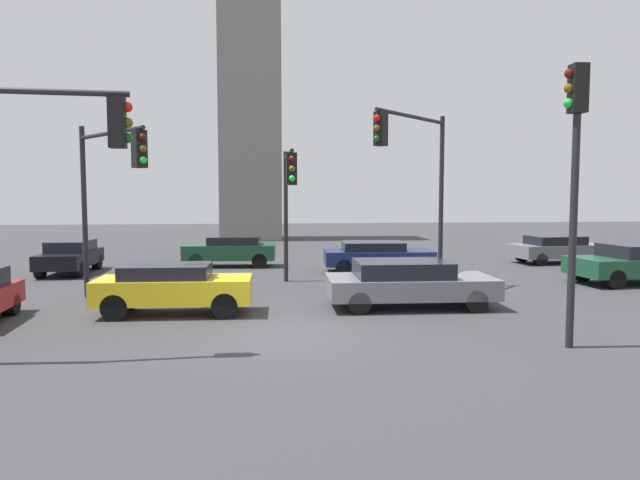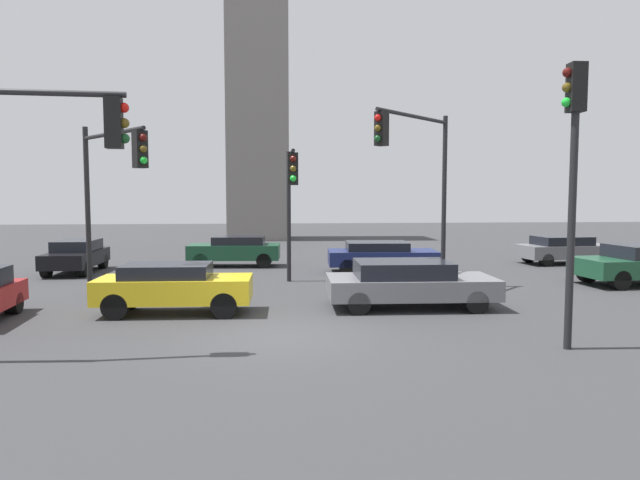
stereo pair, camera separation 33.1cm
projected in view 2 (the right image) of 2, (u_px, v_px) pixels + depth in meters
The scene contains 13 objects.
ground_plane at pixel (280, 336), 13.28m from camera, with size 102.31×102.31×0.00m, color #38383A.
traffic_light_0 at pixel (34, 163), 11.08m from camera, with size 3.35×0.45×5.42m.
traffic_light_1 at pixel (417, 162), 18.49m from camera, with size 3.11×3.12×5.98m.
traffic_light_2 at pixel (111, 176), 16.73m from camera, with size 2.61×3.26×5.39m.
traffic_light_3 at pixel (573, 154), 11.82m from camera, with size 0.46×0.33×5.96m.
traffic_light_4 at pixel (291, 188), 19.49m from camera, with size 0.32×3.94×4.86m.
car_2 at pixel (381, 255), 23.99m from camera, with size 4.62×2.29×1.29m.
car_3 at pixel (235, 250), 25.98m from camera, with size 4.19×1.95×1.37m.
car_5 at pixel (565, 249), 26.97m from camera, with size 4.46×2.24×1.30m.
car_6 at pixel (76, 255), 23.93m from camera, with size 1.73×3.93×1.36m.
car_7 at pixel (173, 286), 15.67m from camera, with size 4.21×1.81×1.38m.
car_8 at pixel (408, 283), 16.55m from camera, with size 4.86×2.30×1.36m.
skyline_tower at pixel (257, 83), 41.23m from camera, with size 4.36×4.36×22.58m, color gray.
Camera 2 is at (-0.22, -13.09, 3.28)m, focal length 32.10 mm.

